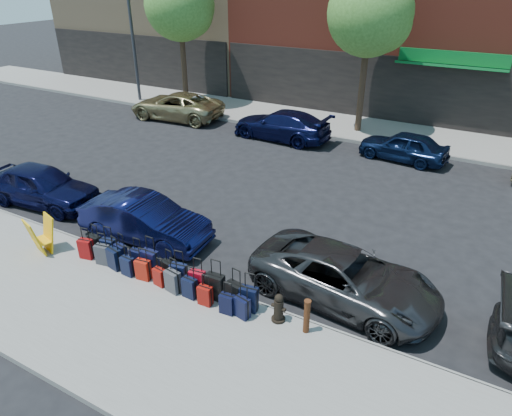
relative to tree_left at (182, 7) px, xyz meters
The scene contains 39 objects.
ground 14.72m from the tree_left, 43.94° to the right, with size 120.00×120.00×0.00m, color black.
sidewalk_near 19.54m from the tree_left, 58.36° to the right, with size 60.00×4.00×0.15m, color gray.
sidewalk_far 11.22m from the tree_left, ahead, with size 60.00×4.00×0.15m, color gray.
curb_near 17.92m from the tree_left, 54.81° to the right, with size 60.00×0.08×0.15m, color gray.
curb_far 11.31m from the tree_left, ahead, with size 60.00×0.08×0.15m, color gray.
tree_left is the anchor object (origin of this frame).
tree_center 10.50m from the tree_left, ahead, with size 3.80×3.80×7.27m.
streetlight 3.11m from the tree_left, 166.61° to the right, with size 2.59×0.18×8.00m.
suitcase_front_0 16.82m from the tree_left, 62.83° to the right, with size 0.38×0.23×0.88m.
suitcase_front_1 17.08m from the tree_left, 61.15° to the right, with size 0.43×0.28×0.98m.
suitcase_front_2 17.26m from the tree_left, 59.83° to the right, with size 0.40×0.27×0.88m.
suitcase_front_3 17.54m from the tree_left, 58.14° to the right, with size 0.38×0.22×0.90m.
suitcase_front_4 17.75m from the tree_left, 56.86° to the right, with size 0.45×0.25×1.07m.
suitcase_front_5 18.08m from the tree_left, 55.23° to the right, with size 0.38×0.25×0.86m.
suitcase_front_6 18.34m from the tree_left, 54.30° to the right, with size 0.44×0.28×0.99m.
suitcase_front_7 18.63m from the tree_left, 52.85° to the right, with size 0.41×0.26×0.93m.
suitcase_front_8 18.96m from the tree_left, 51.53° to the right, with size 0.46×0.27×1.07m.
suitcase_front_9 19.28m from the tree_left, 50.20° to the right, with size 0.44×0.29×0.99m.
suitcase_front_10 19.52m from the tree_left, 49.30° to the right, with size 0.44×0.28×1.00m.
suitcase_back_0 17.06m from the tree_left, 63.40° to the right, with size 0.42×0.30×0.92m.
suitcase_back_1 17.32m from the tree_left, 61.48° to the right, with size 0.42×0.29×0.92m.
suitcase_back_2 17.52m from the tree_left, 60.21° to the right, with size 0.43×0.30×0.94m.
suitcase_back_3 17.83m from the tree_left, 58.80° to the right, with size 0.36×0.22×0.85m.
suitcase_back_4 18.01m from the tree_left, 57.36° to the right, with size 0.40×0.26×0.89m.
suitcase_back_5 18.31m from the tree_left, 55.90° to the right, with size 0.35×0.23×0.77m.
suitcase_back_6 18.57m from the tree_left, 54.76° to the right, with size 0.42×0.29×0.93m.
suitcase_back_7 18.84m from the tree_left, 53.45° to the right, with size 0.37×0.23×0.86m.
suitcase_back_8 19.16m from the tree_left, 52.34° to the right, with size 0.34×0.21×0.81m.
suitcase_back_9 19.54m from the tree_left, 50.86° to the right, with size 0.36×0.22×0.82m.
suitcase_back_10 19.73m from the tree_left, 49.89° to the right, with size 0.39×0.27×0.85m.
fire_hydrant 20.00m from the tree_left, 47.56° to the right, with size 0.37×0.32×0.72m.
bollard 20.46m from the tree_left, 46.15° to the right, with size 0.16×0.16×0.85m.
display_rack 16.81m from the tree_left, 68.08° to the right, with size 0.75×0.79×1.06m.
car_near_0 13.98m from the tree_left, 75.63° to the right, with size 1.66×4.14×1.41m, color black.
car_near_1 15.82m from the tree_left, 58.36° to the right, with size 1.41×4.03×1.33m, color #0D113D.
car_near_2 19.51m from the tree_left, 42.03° to the right, with size 2.14×4.64×1.29m, color #363639.
car_far_0 5.38m from the tree_left, 67.17° to the right, with size 2.35×5.09×1.42m, color tan.
car_far_1 9.19m from the tree_left, 19.66° to the right, with size 1.93×4.75×1.38m, color #0C1036.
car_far_2 14.24m from the tree_left, 11.27° to the right, with size 1.48×3.67×1.25m, color #0D193A.
Camera 1 is at (6.66, -12.08, 7.28)m, focal length 32.00 mm.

